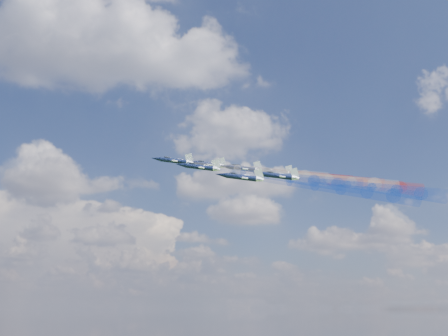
{
  "coord_description": "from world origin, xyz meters",
  "views": [
    {
      "loc": [
        -8.46,
        -134.72,
        127.21
      ],
      "look_at": [
        10.79,
        18.53,
        169.66
      ],
      "focal_mm": 41.34,
      "sensor_mm": 36.0,
      "label": 1
    }
  ],
  "objects": [
    {
      "name": "jet_inner_right",
      "position": [
        6.76,
        29.6,
        173.78
      ],
      "size": [
        15.88,
        13.68,
        8.8
      ],
      "primitive_type": null,
      "rotation": [
        0.15,
        -0.32,
        1.36
      ],
      "color": "black"
    },
    {
      "name": "jet_lead",
      "position": [
        -4.72,
        20.02,
        171.89
      ],
      "size": [
        15.88,
        13.68,
        8.8
      ],
      "primitive_type": null,
      "rotation": [
        0.15,
        -0.32,
        1.36
      ],
      "color": "black"
    },
    {
      "name": "trail_rear_left",
      "position": [
        51.19,
        1.89,
        160.78
      ],
      "size": [
        41.79,
        12.65,
        11.44
      ],
      "primitive_type": null,
      "rotation": [
        0.15,
        -0.32,
        1.36
      ],
      "color": "blue"
    },
    {
      "name": "trail_rear_right",
      "position": [
        54.55,
        20.66,
        166.93
      ],
      "size": [
        41.79,
        12.65,
        11.44
      ],
      "primitive_type": null,
      "rotation": [
        0.15,
        -0.32,
        1.36
      ],
      "color": "red"
    },
    {
      "name": "jet_rear_right",
      "position": [
        28.37,
        25.1,
        170.61
      ],
      "size": [
        15.88,
        13.68,
        8.8
      ],
      "primitive_type": null,
      "rotation": [
        0.15,
        -0.32,
        1.36
      ],
      "color": "black"
    },
    {
      "name": "trail_inner_left",
      "position": [
        28.94,
        7.64,
        164.24
      ],
      "size": [
        41.79,
        12.65,
        11.44
      ],
      "primitive_type": null,
      "rotation": [
        0.15,
        -0.32,
        1.36
      ],
      "color": "blue"
    },
    {
      "name": "jet_inner_left",
      "position": [
        2.76,
        12.08,
        167.92
      ],
      "size": [
        15.88,
        13.68,
        8.8
      ],
      "primitive_type": null,
      "rotation": [
        0.15,
        -0.32,
        1.36
      ],
      "color": "black"
    },
    {
      "name": "trail_center_third",
      "position": [
        42.58,
        13.28,
        165.82
      ],
      "size": [
        41.79,
        12.65,
        11.44
      ],
      "primitive_type": null,
      "rotation": [
        0.15,
        -0.32,
        1.36
      ],
      "color": "silver"
    },
    {
      "name": "jet_center_third",
      "position": [
        16.4,
        17.72,
        169.5
      ],
      "size": [
        15.88,
        13.68,
        8.8
      ],
      "primitive_type": null,
      "rotation": [
        0.15,
        -0.32,
        1.36
      ],
      "color": "black"
    },
    {
      "name": "trail_inner_right",
      "position": [
        32.94,
        25.16,
        170.1
      ],
      "size": [
        41.79,
        12.65,
        11.44
      ],
      "primitive_type": null,
      "rotation": [
        0.15,
        -0.32,
        1.36
      ],
      "color": "red"
    },
    {
      "name": "jet_outer_left",
      "position": [
        13.18,
        -0.69,
        161.91
      ],
      "size": [
        15.88,
        13.68,
        8.8
      ],
      "primitive_type": null,
      "rotation": [
        0.15,
        -0.32,
        1.36
      ],
      "color": "black"
    },
    {
      "name": "trail_outer_right",
      "position": [
        46.05,
        30.37,
        170.74
      ],
      "size": [
        41.79,
        12.65,
        11.44
      ],
      "primitive_type": null,
      "rotation": [
        0.15,
        -0.32,
        1.36
      ],
      "color": "red"
    },
    {
      "name": "jet_rear_left",
      "position": [
        25.01,
        6.33,
        164.46
      ],
      "size": [
        15.88,
        13.68,
        8.8
      ],
      "primitive_type": null,
      "rotation": [
        0.15,
        -0.32,
        1.36
      ],
      "color": "black"
    },
    {
      "name": "jet_outer_right",
      "position": [
        19.87,
        34.81,
        174.42
      ],
      "size": [
        15.88,
        13.68,
        8.8
      ],
      "primitive_type": null,
      "rotation": [
        0.15,
        -0.32,
        1.36
      ],
      "color": "black"
    },
    {
      "name": "trail_lead",
      "position": [
        21.46,
        15.59,
        168.21
      ],
      "size": [
        41.79,
        12.65,
        11.44
      ],
      "primitive_type": null,
      "rotation": [
        0.15,
        -0.32,
        1.36
      ],
      "color": "silver"
    },
    {
      "name": "trail_outer_left",
      "position": [
        39.36,
        -5.13,
        158.23
      ],
      "size": [
        41.79,
        12.65,
        11.44
      ],
      "primitive_type": null,
      "rotation": [
        0.15,
        -0.32,
        1.36
      ],
      "color": "blue"
    }
  ]
}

